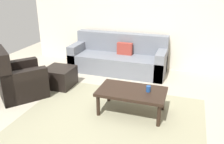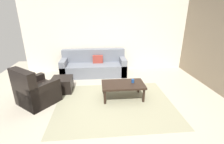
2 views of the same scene
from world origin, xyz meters
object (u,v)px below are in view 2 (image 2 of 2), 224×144
armchair_leather (35,92)px  cup (133,81)px  ottoman (62,84)px  coffee_table (123,85)px  couch_main (94,66)px

armchair_leather → cup: size_ratio=11.53×
armchair_leather → ottoman: 0.83m
cup → armchair_leather: bearing=-177.1°
coffee_table → ottoman: bearing=161.6°
couch_main → ottoman: 1.56m
coffee_table → couch_main: bearing=112.9°
armchair_leather → cup: 2.46m
couch_main → coffee_table: 1.99m
armchair_leather → coffee_table: 2.19m
ottoman → coffee_table: coffee_table is taller
ottoman → armchair_leather: bearing=-129.2°
ottoman → cup: bearing=-15.0°
couch_main → ottoman: (-0.89, -1.27, -0.10)m
armchair_leather → coffee_table: (2.19, 0.09, 0.05)m
armchair_leather → ottoman: bearing=50.8°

